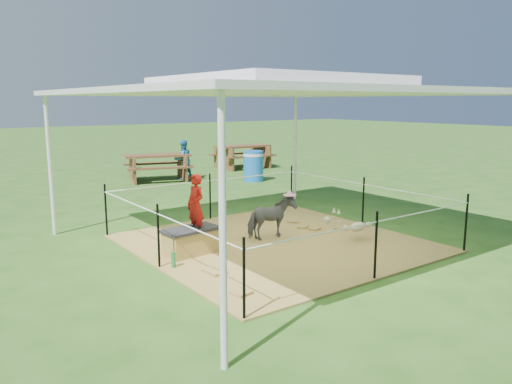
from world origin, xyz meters
TOP-DOWN VIEW (x-y plane):
  - ground at (0.00, 0.00)m, footprint 90.00×90.00m
  - hay_patch at (0.00, 0.00)m, footprint 4.60×4.60m
  - canopy_tent at (0.00, 0.00)m, footprint 6.30×6.30m
  - rope_fence at (0.00, -0.00)m, footprint 4.54×4.54m
  - straw_bale at (-1.54, 0.30)m, footprint 0.90×0.51m
  - dark_cloth at (-1.54, 0.30)m, footprint 0.96×0.56m
  - woman at (-1.44, 0.30)m, footprint 0.28×0.40m
  - green_bottle at (-2.09, -0.15)m, footprint 0.07×0.07m
  - pony at (0.08, 0.24)m, footprint 0.91×0.42m
  - pink_hat at (0.08, 0.24)m, footprint 0.24×0.24m
  - foal at (1.28, -0.75)m, footprint 1.11×0.79m
  - trash_barrel at (3.81, 5.96)m, footprint 0.80×0.80m
  - picnic_table_near at (1.42, 7.84)m, footprint 2.35×1.96m
  - picnic_table_far at (5.33, 8.77)m, footprint 2.15×1.62m
  - distant_person at (2.19, 7.58)m, footprint 0.62×0.49m

SIDE VIEW (x-z plane):
  - ground at x=0.00m, z-range 0.00..0.00m
  - hay_patch at x=0.00m, z-range 0.00..0.03m
  - green_bottle at x=-2.09m, z-range 0.03..0.27m
  - straw_bale at x=-1.54m, z-range 0.03..0.41m
  - foal at x=1.28m, z-range 0.03..0.59m
  - pony at x=0.08m, z-range 0.03..0.80m
  - picnic_table_near at x=1.42m, z-range 0.00..0.84m
  - picnic_table_far at x=5.33m, z-range 0.00..0.86m
  - dark_cloth at x=-1.54m, z-range 0.41..0.46m
  - trash_barrel at x=3.81m, z-range 0.00..0.96m
  - distant_person at x=2.19m, z-range 0.00..1.28m
  - rope_fence at x=0.00m, z-range 0.14..1.14m
  - pink_hat at x=0.08m, z-range 0.80..0.91m
  - woman at x=-1.44m, z-range 0.41..1.45m
  - canopy_tent at x=0.00m, z-range 1.24..4.14m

